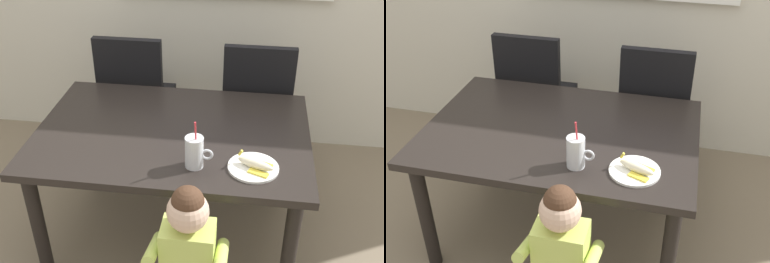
{
  "view_description": "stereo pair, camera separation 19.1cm",
  "coord_description": "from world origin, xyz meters",
  "views": [
    {
      "loc": [
        0.38,
        -1.98,
        1.95
      ],
      "look_at": [
        0.11,
        -0.1,
        0.76
      ],
      "focal_mm": 43.61,
      "sensor_mm": 36.0,
      "label": 1
    },
    {
      "loc": [
        0.57,
        -1.94,
        1.95
      ],
      "look_at": [
        0.11,
        -0.1,
        0.76
      ],
      "focal_mm": 43.61,
      "sensor_mm": 36.0,
      "label": 2
    }
  ],
  "objects": [
    {
      "name": "toddler_standing",
      "position": [
        0.17,
        -0.62,
        0.53
      ],
      "size": [
        0.33,
        0.24,
        0.84
      ],
      "color": "#3F4760",
      "rests_on": "ground"
    },
    {
      "name": "snack_plate",
      "position": [
        0.42,
        -0.27,
        0.71
      ],
      "size": [
        0.23,
        0.23,
        0.01
      ],
      "primitive_type": "cylinder",
      "color": "white",
      "rests_on": "dining_table"
    },
    {
      "name": "milk_cup",
      "position": [
        0.15,
        -0.29,
        0.77
      ],
      "size": [
        0.13,
        0.08,
        0.25
      ],
      "color": "silver",
      "rests_on": "dining_table"
    },
    {
      "name": "peeled_banana",
      "position": [
        0.43,
        -0.28,
        0.73
      ],
      "size": [
        0.17,
        0.14,
        0.07
      ],
      "rotation": [
        0.0,
        0.0,
        -0.4
      ],
      "color": "#F4EAC6",
      "rests_on": "snack_plate"
    },
    {
      "name": "dining_table",
      "position": [
        0.0,
        0.0,
        0.61
      ],
      "size": [
        1.38,
        0.95,
        0.7
      ],
      "color": "black",
      "rests_on": "ground"
    },
    {
      "name": "dining_chair_right",
      "position": [
        0.42,
        0.66,
        0.54
      ],
      "size": [
        0.44,
        0.45,
        0.96
      ],
      "rotation": [
        0.0,
        0.0,
        3.14
      ],
      "color": "black",
      "rests_on": "ground"
    },
    {
      "name": "ground_plane",
      "position": [
        0.0,
        0.0,
        0.0
      ],
      "size": [
        24.0,
        24.0,
        0.0
      ],
      "primitive_type": "plane",
      "color": "#7A6B56"
    },
    {
      "name": "dining_chair_left",
      "position": [
        -0.37,
        0.68,
        0.54
      ],
      "size": [
        0.44,
        0.44,
        0.96
      ],
      "rotation": [
        0.0,
        0.0,
        3.14
      ],
      "color": "black",
      "rests_on": "ground"
    }
  ]
}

